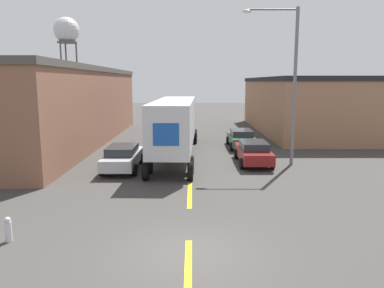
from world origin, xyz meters
TOP-DOWN VIEW (x-y plane):
  - ground_plane at (0.00, 0.00)m, footprint 160.00×160.00m
  - road_centerline at (0.00, 5.92)m, footprint 0.20×17.81m
  - warehouse_left at (-12.07, 20.56)m, footprint 10.38×27.65m
  - warehouse_right at (11.89, 27.80)m, footprint 10.02×21.13m
  - semi_truck at (-0.95, 14.97)m, footprint 3.00×14.89m
  - parked_car_left_far at (-3.90, 10.77)m, footprint 1.98×4.75m
  - parked_car_right_far at (3.90, 18.12)m, footprint 1.98×4.75m
  - parked_car_right_mid at (3.90, 12.35)m, footprint 1.98×4.75m
  - water_tower at (-22.06, 57.93)m, footprint 4.45×4.45m
  - street_lamp at (5.83, 12.08)m, footprint 3.34×0.32m
  - fire_hydrant at (-5.74, 0.85)m, footprint 0.22×0.22m

SIDE VIEW (x-z plane):
  - ground_plane at x=0.00m, z-range 0.00..0.00m
  - road_centerline at x=0.00m, z-range 0.00..0.01m
  - fire_hydrant at x=-5.74m, z-range 0.00..0.81m
  - parked_car_left_far at x=-3.90m, z-range 0.05..1.45m
  - parked_car_right_far at x=3.90m, z-range 0.05..1.45m
  - parked_car_right_mid at x=3.90m, z-range 0.05..1.45m
  - semi_truck at x=-0.95m, z-range 0.41..4.30m
  - warehouse_right at x=11.89m, z-range 0.01..5.48m
  - warehouse_left at x=-12.07m, z-range 0.01..6.22m
  - street_lamp at x=5.83m, z-range 0.75..10.04m
  - water_tower at x=-22.06m, z-range 5.59..21.84m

